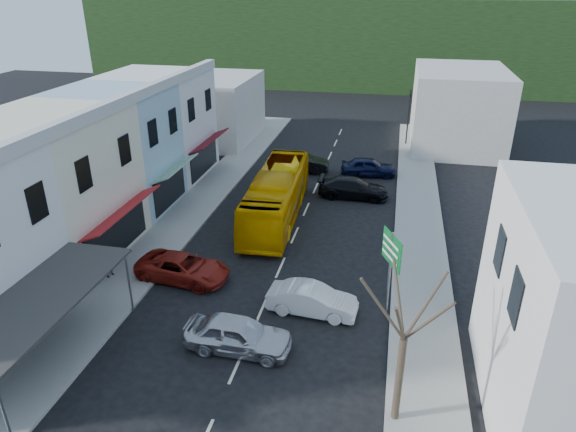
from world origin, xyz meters
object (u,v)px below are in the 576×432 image
object	(u,v)px
car_red	(183,267)
traffic_signal	(408,118)
car_silver	(238,336)
direction_sign	(389,275)
car_white	(312,300)
bus	(277,196)
pedestrian_left	(108,262)
street_tree	(404,339)

from	to	relation	value
car_red	traffic_signal	world-z (taller)	traffic_signal
car_silver	direction_sign	distance (m)	7.32
car_silver	car_red	distance (m)	6.56
car_white	car_red	distance (m)	7.24
bus	pedestrian_left	bearing A→B (deg)	-129.60
car_red	traffic_signal	xyz separation A→B (m)	(11.30, 26.98, 1.90)
bus	street_tree	xyz separation A→B (m)	(7.99, -15.75, 2.03)
bus	car_silver	xyz separation A→B (m)	(1.42, -13.20, -0.85)
car_red	street_tree	world-z (taller)	street_tree
car_red	pedestrian_left	world-z (taller)	pedestrian_left
car_white	direction_sign	world-z (taller)	direction_sign
pedestrian_left	direction_sign	bearing A→B (deg)	-73.49
bus	car_silver	distance (m)	13.30
car_white	traffic_signal	size ratio (longest dim) A/B	0.84
car_silver	pedestrian_left	size ratio (longest dim) A/B	2.59
car_silver	pedestrian_left	distance (m)	9.23
pedestrian_left	bus	bearing A→B (deg)	-19.66
car_white	traffic_signal	world-z (taller)	traffic_signal
bus	direction_sign	size ratio (longest dim) A/B	2.72
pedestrian_left	traffic_signal	size ratio (longest dim) A/B	0.33
car_silver	street_tree	world-z (taller)	street_tree
traffic_signal	street_tree	bearing A→B (deg)	84.71
traffic_signal	bus	bearing A→B (deg)	61.19
car_red	direction_sign	bearing A→B (deg)	-88.54
car_white	car_silver	bearing A→B (deg)	145.66
car_silver	street_tree	bearing A→B (deg)	-109.89
car_red	street_tree	bearing A→B (deg)	-117.26
car_red	traffic_signal	size ratio (longest dim) A/B	0.88
traffic_signal	car_silver	bearing A→B (deg)	73.01
car_silver	car_red	world-z (taller)	same
car_silver	car_white	world-z (taller)	same
direction_sign	car_silver	bearing A→B (deg)	-172.00
car_silver	direction_sign	world-z (taller)	direction_sign
pedestrian_left	street_tree	world-z (taller)	street_tree
car_red	pedestrian_left	size ratio (longest dim) A/B	2.71
car_red	direction_sign	world-z (taller)	direction_sign
direction_sign	street_tree	world-z (taller)	street_tree
car_white	traffic_signal	distance (m)	28.87
car_red	direction_sign	distance (m)	10.64
bus	car_red	distance (m)	8.98
car_silver	car_white	size ratio (longest dim) A/B	1.00
bus	car_red	world-z (taller)	bus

